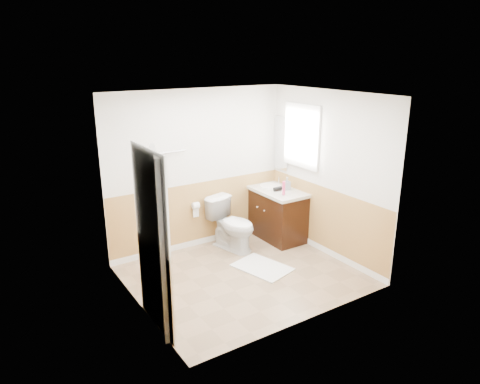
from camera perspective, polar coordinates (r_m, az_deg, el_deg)
floor at (r=6.30m, az=0.48°, el=-10.76°), size 3.00×3.00×0.00m
ceiling at (r=5.57m, az=0.54°, el=12.52°), size 3.00×3.00×0.00m
wall_back at (r=6.90m, az=-5.44°, el=2.86°), size 3.00×0.00×3.00m
wall_front at (r=4.84m, az=9.00°, el=-3.69°), size 3.00×0.00×3.00m
wall_left at (r=5.19m, az=-13.49°, el=-2.52°), size 0.00×3.00×3.00m
wall_right at (r=6.72m, az=11.26°, el=2.22°), size 0.00×3.00×3.00m
wainscot_back at (r=7.11m, az=-5.22°, el=-3.02°), size 3.00×0.00×3.00m
wainscot_front at (r=5.17m, az=8.51°, el=-11.44°), size 3.00×0.00×3.00m
wainscot_left at (r=5.49m, az=-12.82°, el=-9.88°), size 0.00×2.60×2.60m
wainscot_right at (r=6.95m, az=10.83°, el=-3.77°), size 0.00×2.60×2.60m
toilet at (r=6.96m, az=-0.99°, el=-4.20°), size 0.65×0.90×0.82m
bath_mat at (r=6.51m, az=2.90°, el=-9.72°), size 0.74×0.92×0.02m
vanity_cabinet at (r=7.44m, az=4.57°, el=-2.89°), size 0.55×1.10×0.80m
vanity_knob_left at (r=7.14m, az=3.16°, el=-2.45°), size 0.03×0.03×0.03m
vanity_knob_right at (r=7.30m, az=2.24°, el=-2.00°), size 0.03×0.03×0.03m
countertop at (r=7.30m, az=4.59°, el=0.23°), size 0.60×1.15×0.05m
sink_basin at (r=7.41m, az=3.95°, el=0.79°), size 0.36×0.36×0.02m
faucet at (r=7.49m, az=5.07°, el=1.44°), size 0.02×0.02×0.14m
lotion_bottle at (r=6.95m, az=5.69°, el=0.49°), size 0.05×0.05×0.22m
soap_dispenser at (r=7.23m, az=6.10°, el=1.11°), size 0.11×0.11×0.21m
hair_dryer_body at (r=7.17m, az=4.89°, el=0.41°), size 0.14×0.07×0.07m
hair_dryer_handle at (r=7.16m, az=4.70°, el=0.14°), size 0.03×0.03×0.07m
mirror_panel at (r=7.45m, az=5.39°, el=6.32°), size 0.02×0.35×0.90m
window_frame at (r=7.02m, az=7.99°, el=7.21°), size 0.04×0.80×1.00m
window_glass at (r=7.03m, az=8.09°, el=7.22°), size 0.01×0.70×0.90m
door at (r=4.91m, az=-10.41°, el=-6.37°), size 0.29×0.78×2.04m
door_frame at (r=4.88m, az=-11.24°, el=-6.44°), size 0.02×0.92×2.10m
door_knob at (r=5.24m, az=-11.16°, el=-5.68°), size 0.06×0.06×0.06m
towel_bar at (r=6.54m, az=-9.60°, el=5.04°), size 0.62×0.02×0.02m
tp_holder_bar at (r=6.95m, az=-5.77°, el=-1.77°), size 0.14×0.02×0.02m
tp_roll at (r=6.95m, az=-5.77°, el=-1.77°), size 0.10×0.11×0.11m
tp_sheet at (r=6.99m, az=-5.74°, el=-2.62°), size 0.10×0.01×0.16m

